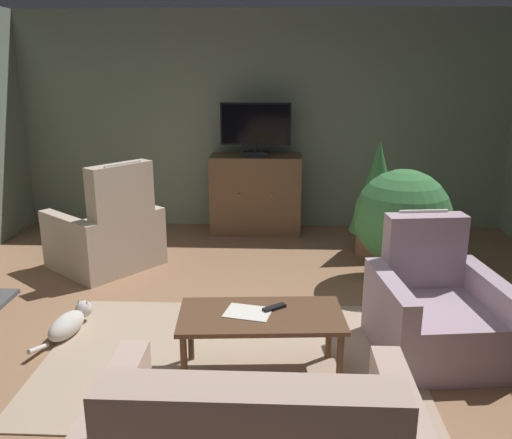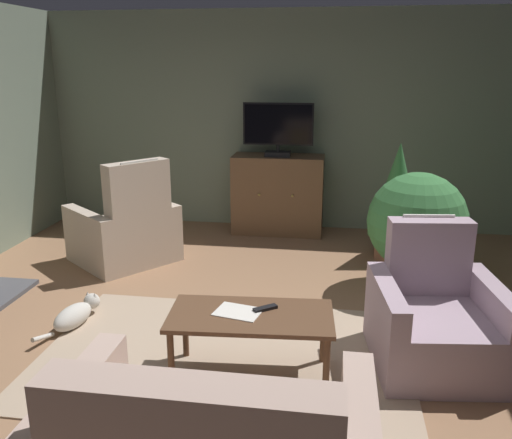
# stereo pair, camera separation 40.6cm
# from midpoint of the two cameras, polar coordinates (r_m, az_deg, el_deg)

# --- Properties ---
(ground_plane) EXTENTS (6.77, 7.10, 0.04)m
(ground_plane) POSITION_cam_midpoint_polar(r_m,az_deg,el_deg) (4.18, -3.66, -13.84)
(ground_plane) COLOR #936B4C
(wall_back) EXTENTS (6.77, 0.10, 2.71)m
(wall_back) POSITION_cam_midpoint_polar(r_m,az_deg,el_deg) (6.94, -0.91, 10.32)
(wall_back) COLOR gray
(wall_back) RESTS_ON ground_plane
(rug_central) EXTENTS (2.68, 1.80, 0.01)m
(rug_central) POSITION_cam_midpoint_polar(r_m,az_deg,el_deg) (4.06, -5.74, -14.42)
(rug_central) COLOR tan
(rug_central) RESTS_ON ground_plane
(tv_cabinet) EXTENTS (1.12, 0.50, 0.98)m
(tv_cabinet) POSITION_cam_midpoint_polar(r_m,az_deg,el_deg) (6.76, -1.74, 2.49)
(tv_cabinet) COLOR #4A3523
(tv_cabinet) RESTS_ON ground_plane
(television) EXTENTS (0.85, 0.20, 0.64)m
(television) POSITION_cam_midpoint_polar(r_m,az_deg,el_deg) (6.55, -1.84, 9.67)
(television) COLOR black
(television) RESTS_ON tv_cabinet
(coffee_table) EXTENTS (1.13, 0.62, 0.47)m
(coffee_table) POSITION_cam_midpoint_polar(r_m,az_deg,el_deg) (3.64, -2.71, -10.79)
(coffee_table) COLOR brown
(coffee_table) RESTS_ON ground_plane
(tv_remote) EXTENTS (0.17, 0.14, 0.02)m
(tv_remote) POSITION_cam_midpoint_polar(r_m,az_deg,el_deg) (3.67, -1.25, -9.40)
(tv_remote) COLOR black
(tv_remote) RESTS_ON coffee_table
(folded_newspaper) EXTENTS (0.34, 0.28, 0.01)m
(folded_newspaper) POSITION_cam_midpoint_polar(r_m,az_deg,el_deg) (3.64, -4.10, -9.87)
(folded_newspaper) COLOR silver
(folded_newspaper) RESTS_ON coffee_table
(armchair_angled_to_table) EXTENTS (0.96, 0.99, 0.99)m
(armchair_angled_to_table) POSITION_cam_midpoint_polar(r_m,az_deg,el_deg) (4.14, 15.77, -9.57)
(armchair_angled_to_table) COLOR #AD93A3
(armchair_angled_to_table) RESTS_ON ground_plane
(armchair_facing_sofa) EXTENTS (1.28, 1.29, 1.15)m
(armchair_facing_sofa) POSITION_cam_midpoint_polar(r_m,az_deg,el_deg) (5.87, -17.38, -1.66)
(armchair_facing_sofa) COLOR #C6B29E
(armchair_facing_sofa) RESTS_ON ground_plane
(potted_plant_tall_palm_by_window) EXTENTS (0.57, 0.57, 1.28)m
(potted_plant_tall_palm_by_window) POSITION_cam_midpoint_polar(r_m,az_deg,el_deg) (5.98, 10.82, 2.69)
(potted_plant_tall_palm_by_window) COLOR #99664C
(potted_plant_tall_palm_by_window) RESTS_ON ground_plane
(potted_plant_small_fern_corner) EXTENTS (0.92, 0.92, 1.12)m
(potted_plant_small_fern_corner) POSITION_cam_midpoint_polar(r_m,az_deg,el_deg) (5.24, 13.12, -0.01)
(potted_plant_small_fern_corner) COLOR beige
(potted_plant_small_fern_corner) RESTS_ON ground_plane
(cat) EXTENTS (0.27, 0.72, 0.20)m
(cat) POSITION_cam_midpoint_polar(r_m,az_deg,el_deg) (4.64, -21.67, -10.24)
(cat) COLOR beige
(cat) RESTS_ON ground_plane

